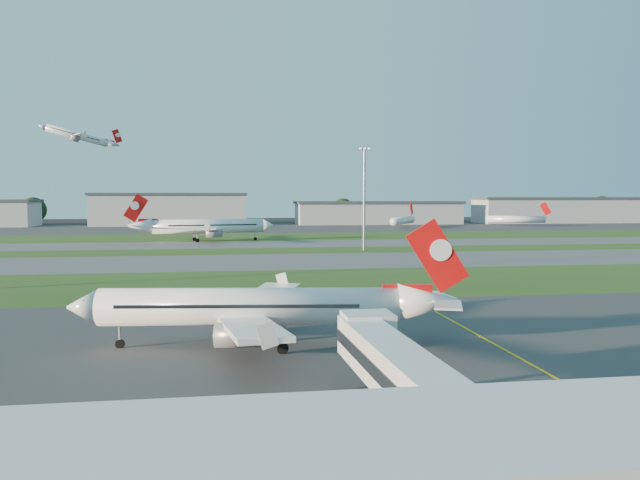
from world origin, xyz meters
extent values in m
plane|color=black|center=(0.00, 0.00, 0.00)|extent=(700.00, 700.00, 0.00)
cube|color=#333335|center=(0.00, 0.00, 0.01)|extent=(300.00, 70.00, 0.01)
cube|color=#2D4617|center=(0.00, 52.00, 0.01)|extent=(300.00, 34.00, 0.01)
cube|color=#515154|center=(0.00, 85.00, 0.01)|extent=(300.00, 32.00, 0.01)
cube|color=#2D4617|center=(0.00, 110.00, 0.01)|extent=(300.00, 18.00, 0.01)
cube|color=#515154|center=(0.00, 132.00, 0.01)|extent=(300.00, 26.00, 0.01)
cube|color=#2D4617|center=(0.00, 165.00, 0.01)|extent=(300.00, 40.00, 0.01)
cube|color=#333335|center=(0.00, 225.00, 0.01)|extent=(400.00, 80.00, 0.01)
cube|color=gold|center=(5.00, 0.00, 0.00)|extent=(0.25, 60.00, 0.02)
cube|color=#B00A0B|center=(-14.00, -27.10, 5.50)|extent=(10.00, 0.30, 2.20)
cube|color=white|center=(-9.80, -14.00, 4.00)|extent=(3.44, 24.08, 2.60)
cube|color=black|center=(-9.80, -14.00, 4.00)|extent=(3.59, 24.08, 0.80)
cube|color=white|center=(-9.50, -2.60, 4.00)|extent=(3.40, 3.00, 3.00)
cylinder|color=gray|center=(-9.50, -4.50, 1.60)|extent=(0.70, 0.70, 3.20)
cube|color=black|center=(-9.50, -4.50, 0.35)|extent=(2.20, 1.20, 0.70)
cylinder|color=white|center=(-17.18, 11.14, 3.72)|extent=(26.78, 6.75, 3.37)
cube|color=#BF0C0C|center=(-0.49, 8.98, 8.24)|extent=(5.74, 1.04, 6.70)
cube|color=white|center=(-17.21, 4.00, 3.28)|extent=(5.49, 13.65, 1.37)
cube|color=white|center=(-15.39, 18.05, 3.28)|extent=(8.55, 13.82, 1.37)
cylinder|color=gray|center=(-18.27, 6.10, 2.30)|extent=(3.95, 2.50, 2.04)
cylinder|color=gray|center=(-16.96, 16.29, 2.30)|extent=(3.95, 2.50, 2.04)
cylinder|color=white|center=(-24.33, 145.85, 4.62)|extent=(33.21, 10.05, 4.18)
cube|color=#BF0C0C|center=(-44.89, 142.09, 10.23)|extent=(7.09, 1.66, 8.32)
cube|color=white|center=(-27.00, 154.31, 4.07)|extent=(11.32, 17.07, 1.70)
cube|color=white|center=(-23.83, 136.99, 4.07)|extent=(5.98, 16.78, 1.70)
cylinder|color=gray|center=(-24.94, 152.22, 2.86)|extent=(5.00, 3.32, 2.53)
cylinder|color=gray|center=(-22.64, 139.67, 2.86)|extent=(5.00, 3.32, 2.53)
cylinder|color=white|center=(-80.00, 228.51, 38.75)|extent=(24.24, 9.73, 3.08)
cube|color=#BF0C0C|center=(-65.19, 232.80, 42.89)|extent=(5.14, 1.74, 6.14)
cube|color=white|center=(-77.42, 222.50, 38.34)|extent=(9.27, 12.36, 1.25)
cube|color=white|center=(-81.02, 234.98, 38.34)|extent=(4.10, 12.30, 1.25)
cylinder|color=gray|center=(-79.08, 223.88, 37.45)|extent=(3.79, 2.74, 1.87)
cylinder|color=gray|center=(-81.70, 232.92, 37.45)|extent=(3.79, 2.74, 1.87)
cylinder|color=white|center=(55.99, 214.99, 3.20)|extent=(16.95, 23.49, 3.20)
cube|color=#BF0C0C|center=(63.12, 225.86, 8.00)|extent=(3.09, 4.49, 6.16)
cylinder|color=white|center=(111.24, 223.09, 3.20)|extent=(25.35, 12.56, 3.20)
cube|color=#BF0C0C|center=(123.33, 218.30, 8.00)|extent=(4.92, 2.19, 6.16)
cylinder|color=gray|center=(15.00, 108.00, 12.50)|extent=(0.60, 0.60, 25.00)
cube|color=gray|center=(15.00, 108.00, 25.40)|extent=(3.20, 0.50, 0.80)
cube|color=#FFF2CC|center=(15.00, 108.00, 25.40)|extent=(2.80, 0.70, 0.35)
cube|color=#999BA0|center=(-45.00, 255.00, 7.00)|extent=(70.00, 22.00, 14.00)
cube|color=#383A3F|center=(-45.00, 255.00, 14.60)|extent=(71.40, 23.00, 1.20)
cube|color=#999BA0|center=(55.00, 255.00, 5.00)|extent=(80.00, 22.00, 10.00)
cube|color=#383A3F|center=(55.00, 255.00, 10.60)|extent=(81.60, 23.00, 1.20)
cube|color=#999BA0|center=(155.00, 255.00, 6.00)|extent=(95.00, 22.00, 12.00)
cube|color=#383A3F|center=(155.00, 255.00, 12.60)|extent=(96.90, 23.00, 1.20)
cylinder|color=black|center=(-110.00, 270.00, 2.20)|extent=(1.00, 1.00, 4.40)
sphere|color=black|center=(-110.00, 270.00, 7.15)|extent=(12.10, 12.10, 12.10)
cylinder|color=black|center=(-20.00, 266.00, 1.80)|extent=(1.00, 1.00, 3.60)
sphere|color=black|center=(-20.00, 266.00, 5.85)|extent=(9.90, 9.90, 9.90)
cylinder|color=black|center=(40.00, 269.00, 2.10)|extent=(1.00, 1.00, 4.20)
sphere|color=black|center=(40.00, 269.00, 6.83)|extent=(11.55, 11.55, 11.55)
cylinder|color=black|center=(115.00, 267.00, 1.90)|extent=(1.00, 1.00, 3.80)
sphere|color=black|center=(115.00, 267.00, 6.17)|extent=(10.45, 10.45, 10.45)
cylinder|color=black|center=(185.00, 271.00, 2.30)|extent=(1.00, 1.00, 4.60)
sphere|color=black|center=(185.00, 271.00, 7.48)|extent=(12.65, 12.65, 12.65)
camera|label=1|loc=(-19.12, -44.20, 13.53)|focal=35.00mm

